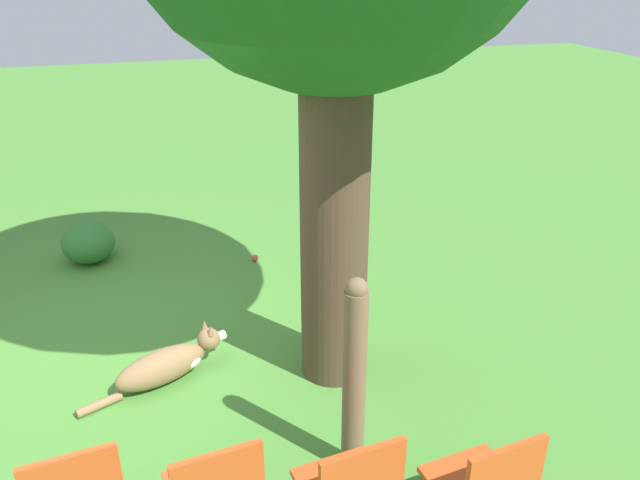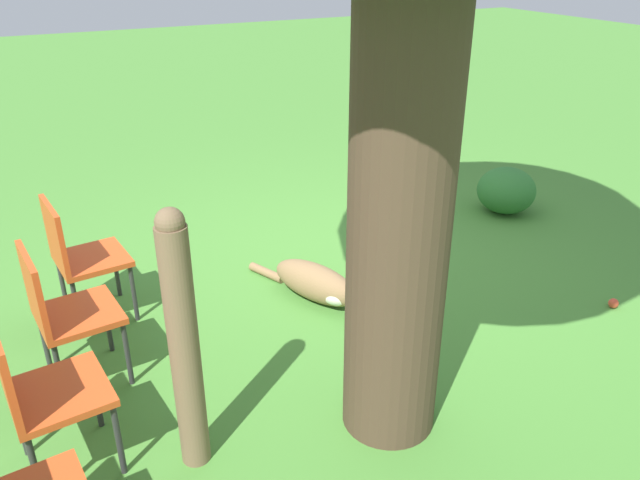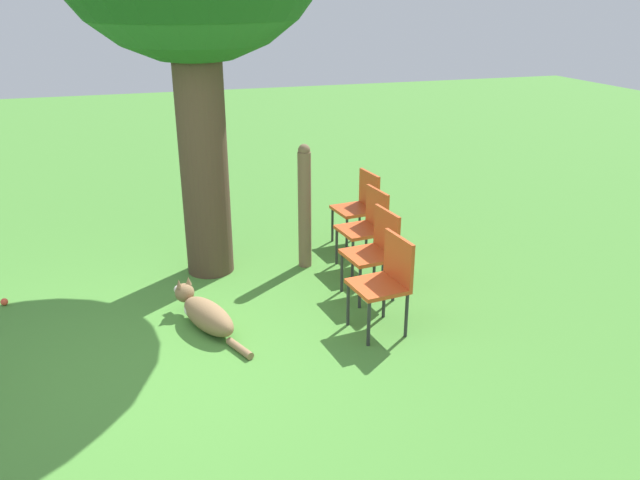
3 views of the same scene
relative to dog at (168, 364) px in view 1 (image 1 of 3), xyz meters
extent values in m
plane|color=#478433|center=(-0.29, -0.29, -0.13)|extent=(30.00, 30.00, 0.00)
cylinder|color=#4C3828|center=(0.22, 1.21, 1.23)|extent=(0.48, 0.48, 2.72)
ellipsoid|color=olive|center=(0.02, -0.05, 0.00)|extent=(0.51, 0.75, 0.26)
ellipsoid|color=silver|center=(-0.05, 0.13, -0.02)|extent=(0.30, 0.31, 0.15)
sphere|color=olive|center=(-0.13, 0.32, 0.07)|extent=(0.23, 0.23, 0.18)
cylinder|color=silver|center=(-0.17, 0.41, 0.06)|extent=(0.10, 0.10, 0.07)
cone|color=olive|center=(-0.18, 0.30, 0.18)|extent=(0.06, 0.06, 0.08)
cone|color=olive|center=(-0.09, 0.34, 0.18)|extent=(0.06, 0.06, 0.08)
cylinder|color=olive|center=(0.21, -0.50, -0.10)|extent=(0.18, 0.32, 0.06)
cylinder|color=brown|center=(1.21, 1.03, 0.49)|extent=(0.14, 0.14, 1.24)
sphere|color=brown|center=(1.21, 1.03, 1.13)|extent=(0.12, 0.12, 0.12)
cube|color=#D14C1E|center=(2.11, 1.47, 0.51)|extent=(0.08, 0.44, 0.40)
sphere|color=#E54C33|center=(-1.75, 0.99, -0.10)|extent=(0.07, 0.07, 0.07)
ellipsoid|color=#337533|center=(-2.23, -0.65, 0.08)|extent=(0.53, 0.53, 0.42)
camera|label=1|loc=(3.97, 0.01, 2.79)|focal=35.00mm
camera|label=2|loc=(1.70, 3.34, 2.16)|focal=35.00mm
camera|label=3|loc=(-0.49, -4.90, 2.58)|focal=35.00mm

